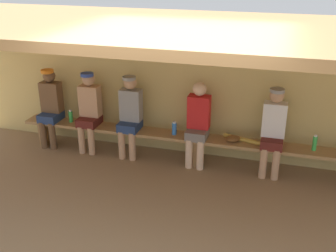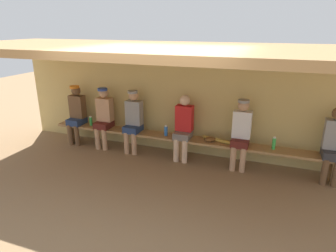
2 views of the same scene
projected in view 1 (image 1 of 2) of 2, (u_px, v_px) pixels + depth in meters
name	position (u px, v px, depth m)	size (l,w,h in m)	color
ground_plane	(171.00, 217.00, 5.30)	(24.00, 24.00, 0.00)	#8C6D4C
back_wall	(205.00, 90.00, 6.64)	(8.00, 0.20, 2.20)	tan
dugout_roof	(187.00, 30.00, 5.04)	(8.00, 2.80, 0.12)	#9E7547
bench	(198.00, 141.00, 6.52)	(6.00, 0.36, 0.46)	#9E7547
player_near_post	(130.00, 113.00, 6.67)	(0.34, 0.42, 1.34)	navy
player_leftmost	(273.00, 128.00, 6.09)	(0.34, 0.42, 1.34)	#591E19
player_in_red	(89.00, 108.00, 6.86)	(0.34, 0.42, 1.34)	#591E19
player_shirtless_tan	(50.00, 104.00, 7.05)	(0.34, 0.42, 1.34)	navy
player_middle	(198.00, 121.00, 6.39)	(0.34, 0.42, 1.34)	slate
water_bottle_clear	(315.00, 143.00, 6.02)	(0.06, 0.06, 0.24)	green
water_bottle_blue	(174.00, 128.00, 6.55)	(0.07, 0.07, 0.22)	blue
water_bottle_green	(71.00, 116.00, 7.03)	(0.07, 0.07, 0.22)	green
baseball_glove_worn	(233.00, 139.00, 6.33)	(0.24, 0.17, 0.09)	brown
baseball_bat	(249.00, 141.00, 6.28)	(0.07, 0.07, 0.82)	#B28C33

